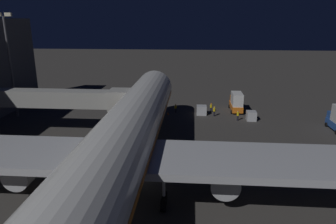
% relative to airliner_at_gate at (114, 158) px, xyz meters
% --- Properties ---
extents(ground_plane, '(320.00, 320.00, 0.00)m').
position_rel_airliner_at_gate_xyz_m(ground_plane, '(0.00, -7.75, -5.49)').
color(ground_plane, '#383533').
extents(airliner_at_gate, '(50.99, 65.45, 18.01)m').
position_rel_airliner_at_gate_xyz_m(airliner_at_gate, '(0.00, 0.00, 0.00)').
color(airliner_at_gate, silver).
rests_on(airliner_at_gate, ground_plane).
extents(jet_bridge, '(25.21, 3.40, 7.12)m').
position_rel_airliner_at_gate_xyz_m(jet_bridge, '(13.34, -19.80, 0.11)').
color(jet_bridge, '#9E9E99').
rests_on(jet_bridge, ground_plane).
extents(apron_floodlight_mast, '(2.90, 0.50, 18.29)m').
position_rel_airliner_at_gate_xyz_m(apron_floodlight_mast, '(25.50, -27.90, 5.10)').
color(apron_floodlight_mast, '#59595E').
rests_on(apron_floodlight_mast, ground_plane).
extents(catering_truck, '(2.36, 5.73, 3.76)m').
position_rel_airliner_at_gate_xyz_m(catering_truck, '(-15.24, -34.45, -3.60)').
color(catering_truck, orange).
rests_on(catering_truck, ground_plane).
extents(baggage_container_near_belt, '(1.84, 1.86, 1.69)m').
position_rel_airliner_at_gate_xyz_m(baggage_container_near_belt, '(-8.48, -31.71, -4.64)').
color(baggage_container_near_belt, '#B7BABF').
rests_on(baggage_container_near_belt, ground_plane).
extents(baggage_container_far_row, '(1.63, 1.76, 1.64)m').
position_rel_airliner_at_gate_xyz_m(baggage_container_far_row, '(-17.18, -28.86, -4.67)').
color(baggage_container_far_row, '#B7BABF').
rests_on(baggage_container_far_row, ground_plane).
extents(ground_crew_near_nose_gear, '(0.40, 0.40, 1.70)m').
position_rel_airliner_at_gate_xyz_m(ground_crew_near_nose_gear, '(-3.54, -32.47, -4.55)').
color(ground_crew_near_nose_gear, black).
rests_on(ground_crew_near_nose_gear, ground_plane).
extents(ground_crew_by_belt_loader, '(0.40, 0.40, 1.81)m').
position_rel_airliner_at_gate_xyz_m(ground_crew_by_belt_loader, '(-10.34, -33.36, -4.48)').
color(ground_crew_by_belt_loader, black).
rests_on(ground_crew_by_belt_loader, ground_plane).
extents(ground_crew_marshaller_fwd, '(0.40, 0.40, 1.86)m').
position_rel_airliner_at_gate_xyz_m(ground_crew_marshaller_fwd, '(-10.79, -30.81, -4.46)').
color(ground_crew_marshaller_fwd, black).
rests_on(ground_crew_marshaller_fwd, ground_plane).
extents(ground_crew_under_port_wing, '(0.40, 0.40, 1.87)m').
position_rel_airliner_at_gate_xyz_m(ground_crew_under_port_wing, '(-14.77, -28.47, -4.45)').
color(ground_crew_under_port_wing, black).
rests_on(ground_crew_under_port_wing, ground_plane).
extents(traffic_cone_nose_port, '(0.36, 0.36, 0.55)m').
position_rel_airliner_at_gate_xyz_m(traffic_cone_nose_port, '(-2.20, -31.05, -5.21)').
color(traffic_cone_nose_port, orange).
rests_on(traffic_cone_nose_port, ground_plane).
extents(traffic_cone_nose_starboard, '(0.36, 0.36, 0.55)m').
position_rel_airliner_at_gate_xyz_m(traffic_cone_nose_starboard, '(2.20, -31.05, -5.21)').
color(traffic_cone_nose_starboard, orange).
rests_on(traffic_cone_nose_starboard, ground_plane).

